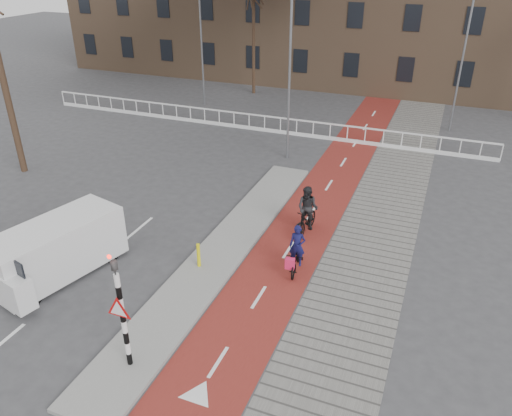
% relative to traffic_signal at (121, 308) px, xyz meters
% --- Properties ---
extents(ground, '(120.00, 120.00, 0.00)m').
position_rel_traffic_signal_xyz_m(ground, '(0.60, 2.02, -1.99)').
color(ground, '#38383A').
rests_on(ground, ground).
extents(bike_lane, '(2.50, 60.00, 0.01)m').
position_rel_traffic_signal_xyz_m(bike_lane, '(2.10, 12.02, -1.98)').
color(bike_lane, maroon).
rests_on(bike_lane, ground).
extents(sidewalk, '(3.00, 60.00, 0.01)m').
position_rel_traffic_signal_xyz_m(sidewalk, '(4.90, 12.02, -1.98)').
color(sidewalk, slate).
rests_on(sidewalk, ground).
extents(curb_island, '(1.80, 16.00, 0.12)m').
position_rel_traffic_signal_xyz_m(curb_island, '(-0.10, 6.02, -1.93)').
color(curb_island, gray).
rests_on(curb_island, ground).
extents(traffic_signal, '(0.80, 0.80, 3.68)m').
position_rel_traffic_signal_xyz_m(traffic_signal, '(0.00, 0.00, 0.00)').
color(traffic_signal, black).
rests_on(traffic_signal, curb_island).
extents(bollard, '(0.12, 0.12, 0.88)m').
position_rel_traffic_signal_xyz_m(bollard, '(-0.39, 4.74, -1.43)').
color(bollard, yellow).
rests_on(bollard, curb_island).
extents(cyclist_near, '(0.77, 1.69, 1.73)m').
position_rel_traffic_signal_xyz_m(cyclist_near, '(2.75, 5.89, -1.40)').
color(cyclist_near, black).
rests_on(cyclist_near, bike_lane).
extents(cyclist_far, '(0.89, 1.87, 1.96)m').
position_rel_traffic_signal_xyz_m(cyclist_far, '(2.37, 8.42, -1.17)').
color(cyclist_far, black).
rests_on(cyclist_far, bike_lane).
extents(van, '(2.84, 4.74, 1.91)m').
position_rel_traffic_signal_xyz_m(van, '(-4.64, 2.74, -0.98)').
color(van, silver).
rests_on(van, ground).
extents(railing, '(28.00, 0.10, 0.99)m').
position_rel_traffic_signal_xyz_m(railing, '(-4.40, 19.02, -1.68)').
color(railing, silver).
rests_on(railing, ground).
extents(tree_left, '(0.31, 0.31, 9.26)m').
position_rel_traffic_signal_xyz_m(tree_left, '(-12.40, 9.09, 2.64)').
color(tree_left, black).
rests_on(tree_left, ground).
extents(tree_mid, '(0.23, 0.23, 8.50)m').
position_rel_traffic_signal_xyz_m(tree_mid, '(-7.27, 26.92, 2.26)').
color(tree_mid, black).
rests_on(tree_mid, ground).
extents(streetlight_near, '(0.12, 0.12, 8.58)m').
position_rel_traffic_signal_xyz_m(streetlight_near, '(-0.82, 15.57, 2.30)').
color(streetlight_near, slate).
rests_on(streetlight_near, ground).
extents(streetlight_left, '(0.12, 0.12, 7.95)m').
position_rel_traffic_signal_xyz_m(streetlight_left, '(-9.37, 22.85, 1.99)').
color(streetlight_left, slate).
rests_on(streetlight_left, ground).
extents(streetlight_right, '(0.12, 0.12, 8.55)m').
position_rel_traffic_signal_xyz_m(streetlight_right, '(6.92, 23.33, 2.29)').
color(streetlight_right, slate).
rests_on(streetlight_right, ground).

